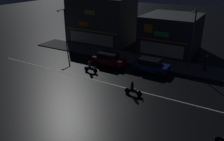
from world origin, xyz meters
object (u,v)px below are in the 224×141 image
Objects in this scene: pedestrian_on_sidewalk at (205,63)px; parked_car_near_kerb at (151,65)px; parked_car_trailing at (109,59)px; motorcycle_opposite_lane at (133,89)px; streetlamp_mid at (193,35)px; traffic_cone at (113,60)px; streetlamp_west at (64,25)px; motorcycle_trailing_far at (90,67)px.

parked_car_near_kerb is at bearing 62.73° from pedestrian_on_sidewalk.
parked_car_trailing reaches higher than motorcycle_opposite_lane.
streetlamp_mid is 1.72× the size of parked_car_trailing.
streetlamp_mid is at bearing 13.36° from traffic_cone.
streetlamp_west is at bearing 171.81° from parked_car_near_kerb.
parked_car_trailing is 1.28m from traffic_cone.
parked_car_near_kerb is 1.00× the size of parked_car_trailing.
parked_car_near_kerb is at bearing -5.28° from traffic_cone.
motorcycle_opposite_lane is 9.39m from traffic_cone.
streetlamp_west is 1.42× the size of parked_car_near_kerb.
pedestrian_on_sidewalk reaches higher than parked_car_near_kerb.
streetlamp_mid reaches higher than traffic_cone.
parked_car_near_kerb is 2.26× the size of motorcycle_trailing_far.
streetlamp_mid reaches higher than parked_car_near_kerb.
motorcycle_opposite_lane reaches higher than traffic_cone.
streetlamp_mid is at bearing 28.37° from motorcycle_trailing_far.
motorcycle_opposite_lane is (0.67, -6.44, -0.24)m from parked_car_near_kerb.
streetlamp_mid is 6.04m from parked_car_near_kerb.
motorcycle_opposite_lane is 3.45× the size of traffic_cone.
motorcycle_opposite_lane is 7.50m from motorcycle_trailing_far.
pedestrian_on_sidewalk is (21.00, 1.31, -2.76)m from streetlamp_west.
motorcycle_opposite_lane and motorcycle_trailing_far have the same top height.
parked_car_trailing reaches higher than traffic_cone.
parked_car_near_kerb is at bearing -8.19° from streetlamp_west.
pedestrian_on_sidewalk is 1.03× the size of motorcycle_trailing_far.
parked_car_trailing is 2.26× the size of motorcycle_trailing_far.
streetlamp_mid reaches higher than streetlamp_west.
traffic_cone is at bearing 174.72° from parked_car_near_kerb.
motorcycle_opposite_lane is at bearing -84.10° from parked_car_near_kerb.
pedestrian_on_sidewalk is 0.45× the size of parked_car_trailing.
parked_car_near_kerb is (15.25, -2.20, -2.94)m from streetlamp_west.
motorcycle_trailing_far is at bearing 62.39° from pedestrian_on_sidewalk.
streetlamp_mid reaches higher than motorcycle_trailing_far.
streetlamp_west reaches higher than parked_car_near_kerb.
streetlamp_west is 10.39m from traffic_cone.
pedestrian_on_sidewalk is at bearing -160.00° from parked_car_trailing.
streetlamp_mid reaches higher than motorcycle_opposite_lane.
parked_car_near_kerb is 2.26× the size of motorcycle_opposite_lane.
parked_car_near_kerb is at bearing -90.78° from motorcycle_opposite_lane.
streetlamp_west is at bearing -35.18° from motorcycle_opposite_lane.
streetlamp_mid is 3.89× the size of motorcycle_trailing_far.
motorcycle_trailing_far is (-12.08, -7.27, -0.42)m from pedestrian_on_sidewalk.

